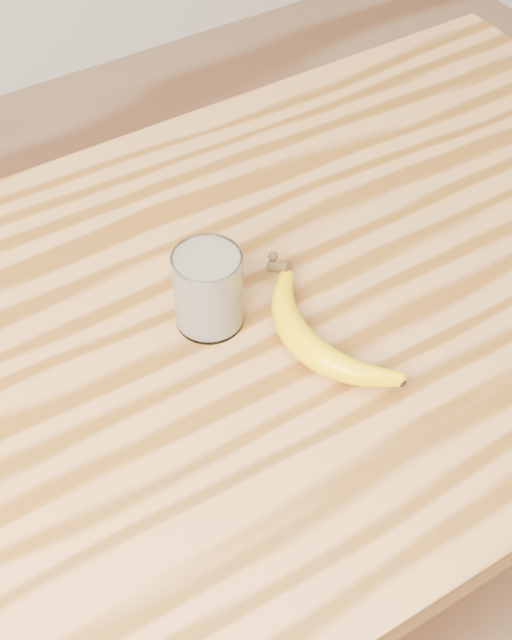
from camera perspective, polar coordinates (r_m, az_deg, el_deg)
table at (r=1.20m, az=3.85°, el=-1.81°), size 1.20×0.80×0.90m
smoothie_glass at (r=1.02m, az=-3.08°, el=1.99°), size 0.08×0.08×0.10m
banana at (r=1.01m, az=3.12°, el=-1.65°), size 0.13×0.30×0.04m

